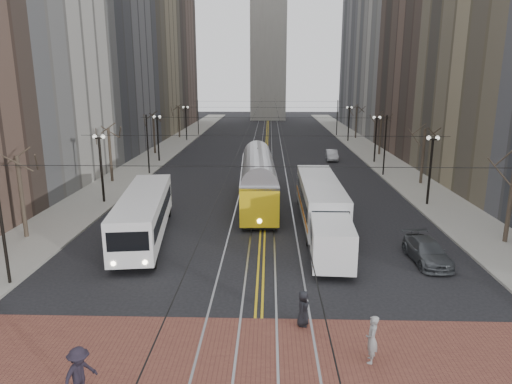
# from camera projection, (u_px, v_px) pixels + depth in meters

# --- Properties ---
(ground) EXTENTS (260.00, 260.00, 0.00)m
(ground) POSITION_uv_depth(u_px,v_px,m) (259.00, 308.00, 21.22)
(ground) COLOR black
(ground) RESTS_ON ground
(sidewalk_left) EXTENTS (5.00, 140.00, 0.15)m
(sidewalk_left) POSITION_uv_depth(u_px,v_px,m) (162.00, 153.00, 65.28)
(sidewalk_left) COLOR gray
(sidewalk_left) RESTS_ON ground
(sidewalk_right) EXTENTS (5.00, 140.00, 0.15)m
(sidewalk_right) POSITION_uv_depth(u_px,v_px,m) (372.00, 154.00, 64.42)
(sidewalk_right) COLOR gray
(sidewalk_right) RESTS_ON ground
(crosswalk_band) EXTENTS (25.00, 6.00, 0.01)m
(crosswalk_band) POSITION_uv_depth(u_px,v_px,m) (257.00, 359.00, 17.34)
(crosswalk_band) COLOR brown
(crosswalk_band) RESTS_ON ground
(streetcar_rails) EXTENTS (4.80, 130.00, 0.02)m
(streetcar_rails) POSITION_uv_depth(u_px,v_px,m) (266.00, 154.00, 64.86)
(streetcar_rails) COLOR gray
(streetcar_rails) RESTS_ON ground
(centre_lines) EXTENTS (0.42, 130.00, 0.01)m
(centre_lines) POSITION_uv_depth(u_px,v_px,m) (266.00, 153.00, 64.86)
(centre_lines) COLOR gold
(centre_lines) RESTS_ON ground
(building_left_mid) EXTENTS (16.00, 20.00, 34.00)m
(building_left_mid) POSITION_uv_depth(u_px,v_px,m) (81.00, 29.00, 62.46)
(building_left_mid) COLOR slate
(building_left_mid) RESTS_ON ground
(building_left_far) EXTENTS (16.00, 20.00, 40.00)m
(building_left_far) POSITION_uv_depth(u_px,v_px,m) (153.00, 34.00, 100.53)
(building_left_far) COLOR brown
(building_left_far) RESTS_ON ground
(building_right_mid) EXTENTS (16.00, 20.00, 34.00)m
(building_right_mid) POSITION_uv_depth(u_px,v_px,m) (457.00, 28.00, 61.00)
(building_right_mid) COLOR brown
(building_right_mid) RESTS_ON ground
(building_right_far) EXTENTS (16.00, 20.00, 40.00)m
(building_right_far) POSITION_uv_depth(u_px,v_px,m) (385.00, 33.00, 99.07)
(building_right_far) COLOR slate
(building_right_far) RESTS_ON ground
(lamp_posts) EXTENTS (27.60, 57.20, 5.60)m
(lamp_posts) POSITION_uv_depth(u_px,v_px,m) (265.00, 152.00, 48.43)
(lamp_posts) COLOR black
(lamp_posts) RESTS_ON ground
(street_trees) EXTENTS (31.68, 53.28, 5.60)m
(street_trees) POSITION_uv_depth(u_px,v_px,m) (266.00, 143.00, 54.73)
(street_trees) COLOR #382D23
(street_trees) RESTS_ON ground
(trolley_wires) EXTENTS (25.96, 120.00, 6.60)m
(trolley_wires) POSITION_uv_depth(u_px,v_px,m) (266.00, 136.00, 54.09)
(trolley_wires) COLOR black
(trolley_wires) RESTS_ON ground
(transit_bus) EXTENTS (4.18, 12.57, 3.09)m
(transit_bus) POSITION_uv_depth(u_px,v_px,m) (144.00, 217.00, 29.96)
(transit_bus) COLOR white
(transit_bus) RESTS_ON ground
(streetcar) EXTENTS (3.31, 14.82, 3.47)m
(streetcar) POSITION_uv_depth(u_px,v_px,m) (258.00, 185.00, 38.11)
(streetcar) COLOR yellow
(streetcar) RESTS_ON ground
(rear_bus) EXTENTS (2.69, 12.21, 3.18)m
(rear_bus) POSITION_uv_depth(u_px,v_px,m) (320.00, 202.00, 33.38)
(rear_bus) COLOR silver
(rear_bus) RESTS_ON ground
(cargo_van) EXTENTS (2.57, 6.00, 2.61)m
(cargo_van) POSITION_uv_depth(u_px,v_px,m) (331.00, 241.00, 26.16)
(cargo_van) COLOR white
(cargo_van) RESTS_ON ground
(sedan_grey) EXTENTS (1.94, 4.67, 1.58)m
(sedan_grey) POSITION_uv_depth(u_px,v_px,m) (312.00, 185.00, 42.24)
(sedan_grey) COLOR #3D4045
(sedan_grey) RESTS_ON ground
(sedan_silver) EXTENTS (1.58, 4.12, 1.34)m
(sedan_silver) POSITION_uv_depth(u_px,v_px,m) (332.00, 155.00, 59.47)
(sedan_silver) COLOR #A4A5AB
(sedan_silver) RESTS_ON ground
(sedan_parked) EXTENTS (2.04, 4.58, 1.31)m
(sedan_parked) POSITION_uv_depth(u_px,v_px,m) (427.00, 251.00, 26.39)
(sedan_parked) COLOR #42464A
(sedan_parked) RESTS_ON ground
(pedestrian_a) EXTENTS (0.70, 0.88, 1.59)m
(pedestrian_a) POSITION_uv_depth(u_px,v_px,m) (303.00, 308.00, 19.51)
(pedestrian_a) COLOR black
(pedestrian_a) RESTS_ON crosswalk_band
(pedestrian_b) EXTENTS (0.60, 0.77, 1.87)m
(pedestrian_b) POSITION_uv_depth(u_px,v_px,m) (372.00, 339.00, 16.94)
(pedestrian_b) COLOR gray
(pedestrian_b) RESTS_ON crosswalk_band
(pedestrian_d) EXTENTS (1.25, 1.46, 1.95)m
(pedestrian_d) POSITION_uv_depth(u_px,v_px,m) (80.00, 375.00, 14.84)
(pedestrian_d) COLOR black
(pedestrian_d) RESTS_ON crosswalk_band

